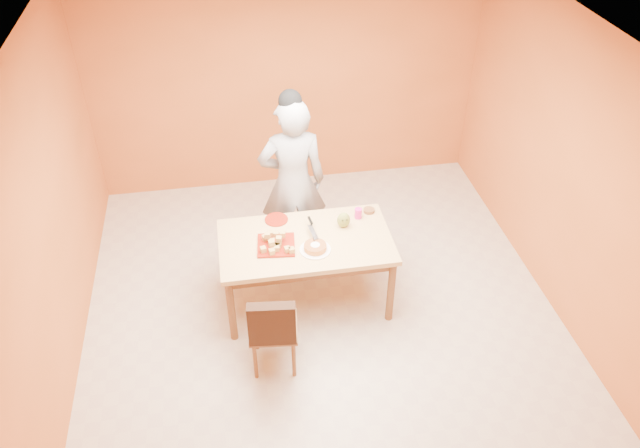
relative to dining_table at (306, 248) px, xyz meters
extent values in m
plane|color=beige|center=(0.12, -0.29, -0.67)|extent=(5.00, 5.00, 0.00)
plane|color=silver|center=(0.12, -0.29, 2.03)|extent=(5.00, 5.00, 0.00)
plane|color=#D06A30|center=(0.12, 2.21, 0.68)|extent=(4.50, 0.00, 4.50)
plane|color=#D06A30|center=(-2.13, -0.29, 0.68)|extent=(0.00, 5.00, 5.00)
plane|color=#D06A30|center=(2.37, -0.29, 0.68)|extent=(0.00, 5.00, 5.00)
cube|color=#F0C77D|center=(0.00, 0.00, 0.07)|extent=(1.60, 0.90, 0.05)
cube|color=brown|center=(0.00, 0.00, -0.01)|extent=(1.48, 0.78, 0.10)
cylinder|color=brown|center=(-0.74, -0.39, -0.31)|extent=(0.07, 0.07, 0.71)
cylinder|color=brown|center=(-0.74, 0.39, -0.31)|extent=(0.07, 0.07, 0.71)
cylinder|color=brown|center=(0.74, -0.39, -0.31)|extent=(0.07, 0.07, 0.71)
cylinder|color=brown|center=(0.74, 0.39, -0.31)|extent=(0.07, 0.07, 0.71)
imported|color=gray|center=(-0.02, 0.72, 0.26)|extent=(0.68, 0.45, 1.85)
cube|color=maroon|center=(-0.28, -0.04, 0.10)|extent=(0.37, 0.37, 0.02)
cylinder|color=maroon|center=(-0.23, 0.35, 0.10)|extent=(0.28, 0.28, 0.01)
cylinder|color=white|center=(0.06, -0.16, 0.10)|extent=(0.33, 0.33, 0.01)
cylinder|color=gold|center=(0.06, -0.16, 0.13)|extent=(0.22, 0.22, 0.05)
cube|color=silver|center=(0.07, 0.02, 0.16)|extent=(0.07, 0.23, 0.01)
ellipsoid|color=olive|center=(0.39, 0.14, 0.17)|extent=(0.14, 0.11, 0.16)
cylinder|color=#D41F8A|center=(0.55, 0.26, 0.15)|extent=(0.09, 0.09, 0.10)
cylinder|color=#3A250F|center=(0.68, 0.33, 0.11)|extent=(0.11, 0.11, 0.03)
camera|label=1|loc=(-0.62, -4.45, 3.71)|focal=35.00mm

